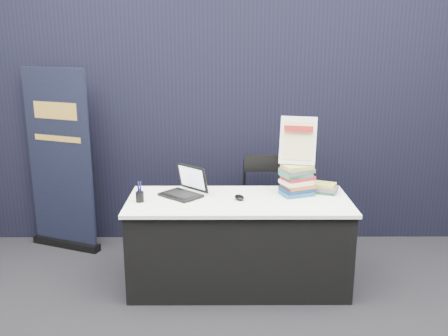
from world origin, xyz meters
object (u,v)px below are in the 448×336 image
Objects in this scene: book_stack_tall at (297,180)px; book_stack_short at (323,188)px; info_sign at (298,141)px; display_table at (238,242)px; laptop at (181,188)px; stacking_chair at (267,203)px; pullup_banner at (61,171)px.

book_stack_tall reaches higher than book_stack_short.
info_sign is at bearing 90.00° from book_stack_tall.
book_stack_tall is at bearing 14.92° from display_table.
laptop is at bearing -177.16° from book_stack_short.
display_table is at bearing -165.08° from book_stack_tall.
laptop is 1.20m from book_stack_short.
stacking_chair is at bearing 138.93° from book_stack_short.
info_sign is at bearing 5.80° from pullup_banner.
book_stack_tall reaches higher than stacking_chair.
book_stack_tall is 0.32m from info_sign.
book_stack_short is 0.25× the size of stacking_chair.
stacking_chair is (-0.20, 0.43, -0.35)m from book_stack_tall.
laptop reaches higher than display_table.
laptop is 1.51× the size of book_stack_tall.
display_table is 1.03× the size of pullup_banner.
laptop is 0.25× the size of pullup_banner.
display_table is 7.76× the size of book_stack_short.
laptop is 1.87× the size of book_stack_short.
info_sign is at bearing -174.77° from book_stack_short.
pullup_banner reaches higher than display_table.
display_table is 4.47× the size of info_sign.
stacking_chair reaches higher than book_stack_short.
pullup_banner is at bearing 163.14° from book_stack_tall.
pullup_banner reaches higher than info_sign.
book_stack_tall is 2.27m from pullup_banner.
info_sign is 0.23× the size of pullup_banner.
stacking_chair is (-0.44, 0.38, -0.26)m from book_stack_short.
stacking_chair is at bearing 115.15° from book_stack_tall.
book_stack_short is (0.23, 0.05, -0.09)m from book_stack_tall.
book_stack_short reaches higher than display_table.
pullup_banner is at bearing 165.87° from book_stack_short.
pullup_banner is (-2.17, 0.66, -0.10)m from book_stack_tall.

